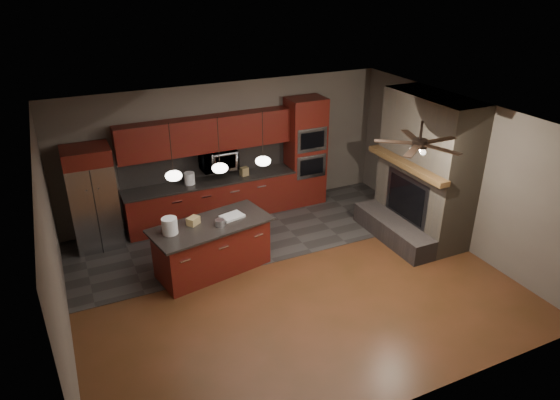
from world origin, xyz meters
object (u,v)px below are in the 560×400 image
microwave (218,160)px  cardboard_box (193,221)px  counter_box (244,172)px  refrigerator (93,198)px  white_bucket (170,226)px  paint_can (220,223)px  oven_tower (305,152)px  kitchen_island (212,247)px  paint_tray (232,216)px  counter_bucket (189,178)px

microwave → cardboard_box: 2.11m
cardboard_box → counter_box: bearing=12.0°
microwave → cardboard_box: (-1.07, -1.80, -0.31)m
refrigerator → counter_box: (3.01, 0.03, 0.00)m
white_bucket → paint_can: white_bucket is taller
oven_tower → counter_box: 1.47m
microwave → kitchen_island: (-0.79, -1.91, -0.83)m
microwave → kitchen_island: 2.23m
refrigerator → paint_tray: (2.11, -1.70, -0.05)m
refrigerator → paint_can: refrigerator is taller
kitchen_island → cardboard_box: bearing=146.7°
cardboard_box → paint_can: bearing=-66.4°
counter_bucket → counter_box: (1.16, -0.05, -0.03)m
kitchen_island → counter_bucket: (0.15, 1.86, 0.56)m
paint_can → paint_tray: size_ratio=0.43×
paint_can → paint_tray: 0.35m
microwave → refrigerator: refrigerator is taller
microwave → counter_bucket: 0.70m
paint_tray → counter_box: size_ratio=2.18×
white_bucket → counter_box: bearing=42.4°
oven_tower → microwave: size_ratio=3.25×
counter_box → paint_can: bearing=-136.0°
oven_tower → microwave: 1.98m
paint_can → cardboard_box: 0.46m
microwave → oven_tower: bearing=-1.7°
paint_tray → white_bucket: bearing=171.3°
white_bucket → paint_can: 0.83m
microwave → paint_can: (-0.67, -2.04, -0.32)m
cardboard_box → counter_box: (1.58, 1.70, 0.00)m
refrigerator → white_bucket: (1.00, -1.81, 0.07)m
microwave → counter_box: microwave is taller
kitchen_island → counter_box: size_ratio=12.25×
white_bucket → kitchen_island: bearing=2.7°
refrigerator → white_bucket: refrigerator is taller
microwave → refrigerator: (-2.50, -0.13, -0.31)m
kitchen_island → paint_can: (0.12, -0.13, 0.51)m
kitchen_island → refrigerator: bearing=122.8°
refrigerator → kitchen_island: bearing=-46.2°
counter_bucket → refrigerator: bearing=-177.5°
oven_tower → refrigerator: (-4.47, -0.07, -0.20)m
oven_tower → cardboard_box: 3.51m
paint_tray → counter_bucket: (-0.25, 1.78, 0.08)m
oven_tower → kitchen_island: size_ratio=1.08×
kitchen_island → paint_can: size_ratio=13.09×
microwave → paint_tray: 1.91m
counter_box → cardboard_box: bearing=-147.4°
oven_tower → paint_can: size_ratio=14.21×
refrigerator → kitchen_island: 2.52m
counter_bucket → paint_tray: bearing=-81.9°
paint_tray → paint_can: bearing=-159.0°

